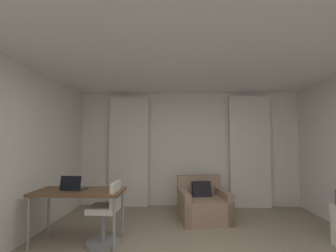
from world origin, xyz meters
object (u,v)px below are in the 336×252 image
Objects in this scene: desk_chair at (106,216)px; desk at (79,195)px; laptop at (73,187)px; armchair at (203,205)px.

desk is at bearing 173.16° from desk_chair.
desk is 3.70× the size of laptop.
armchair is at bearing 28.83° from desk.
armchair is 0.77× the size of desk.
armchair is 2.35m from laptop.
desk is at bearing -5.72° from laptop.
desk_chair is (-1.51, -1.12, 0.12)m from armchair.
armchair is 2.25m from desk.
desk_chair reaches higher than armchair.
armchair is at bearing 27.43° from laptop.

